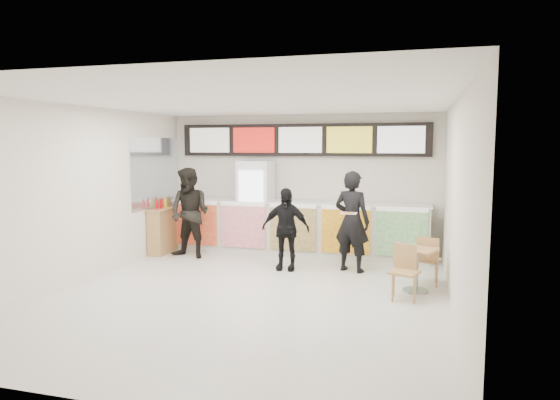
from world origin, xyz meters
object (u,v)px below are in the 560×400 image
at_px(customer_main, 352,221).
at_px(customer_left, 190,213).
at_px(drinks_fridge, 256,206).
at_px(condiment_ledge, 163,230).
at_px(cafe_table, 416,262).
at_px(customer_mid, 285,229).
at_px(service_counter, 297,228).

bearing_deg(customer_main, customer_left, 13.16).
bearing_deg(drinks_fridge, condiment_ledge, -159.15).
relative_size(customer_main, cafe_table, 1.28).
bearing_deg(condiment_ledge, drinks_fridge, 20.85).
bearing_deg(customer_mid, customer_main, 7.02).
height_order(service_counter, cafe_table, service_counter).
relative_size(service_counter, customer_main, 2.97).
height_order(service_counter, condiment_ledge, condiment_ledge).
bearing_deg(condiment_ledge, cafe_table, -15.75).
height_order(drinks_fridge, customer_left, drinks_fridge).
bearing_deg(cafe_table, customer_left, -176.05).
distance_m(customer_main, customer_mid, 1.24).
height_order(customer_main, customer_mid, customer_main).
relative_size(service_counter, drinks_fridge, 2.78).
bearing_deg(customer_mid, customer_left, 165.75).
xyz_separation_m(customer_mid, condiment_ledge, (-2.94, 0.68, -0.27)).
relative_size(customer_left, condiment_ledge, 1.60).
distance_m(customer_main, customer_left, 3.40).
bearing_deg(cafe_table, drinks_fridge, 166.56).
bearing_deg(service_counter, condiment_ledge, -166.03).
bearing_deg(drinks_fridge, service_counter, -0.99).
bearing_deg(customer_left, customer_main, 5.55).
relative_size(service_counter, condiment_ledge, 4.73).
distance_m(customer_left, customer_mid, 2.23).
height_order(customer_main, customer_left, customer_left).
bearing_deg(customer_main, condiment_ledge, 10.63).
xyz_separation_m(service_counter, cafe_table, (2.50, -2.20, -0.09)).
distance_m(service_counter, condiment_ledge, 2.91).
height_order(customer_mid, cafe_table, customer_mid).
relative_size(drinks_fridge, cafe_table, 1.36).
relative_size(drinks_fridge, customer_mid, 1.29).
xyz_separation_m(service_counter, customer_mid, (0.12, -1.38, 0.20)).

